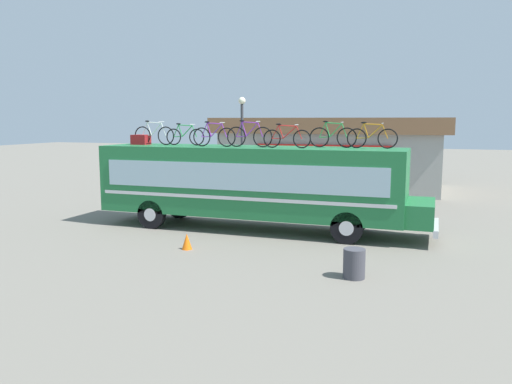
% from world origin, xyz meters
% --- Properties ---
extents(ground_plane, '(120.00, 120.00, 0.00)m').
position_xyz_m(ground_plane, '(0.00, 0.00, 0.00)').
color(ground_plane, slate).
extents(bus, '(12.38, 2.58, 3.09)m').
position_xyz_m(bus, '(0.14, 0.00, 1.80)').
color(bus, '#1E6B38').
rests_on(bus, ground).
extents(luggage_bag_1, '(0.66, 0.50, 0.39)m').
position_xyz_m(luggage_bag_1, '(-4.69, 0.17, 3.29)').
color(luggage_bag_1, maroon).
rests_on(luggage_bag_1, bus).
extents(rooftop_bicycle_1, '(1.78, 0.44, 0.96)m').
position_xyz_m(rooftop_bicycle_1, '(-4.09, 0.18, 3.49)').
color(rooftop_bicycle_1, black).
rests_on(rooftop_bicycle_1, bus).
extents(rooftop_bicycle_2, '(1.64, 0.44, 0.86)m').
position_xyz_m(rooftop_bicycle_2, '(-2.77, 0.27, 3.45)').
color(rooftop_bicycle_2, black).
rests_on(rooftop_bicycle_2, bus).
extents(rooftop_bicycle_3, '(1.71, 0.44, 0.94)m').
position_xyz_m(rooftop_bicycle_3, '(-1.26, -0.31, 3.48)').
color(rooftop_bicycle_3, black).
rests_on(rooftop_bicycle_3, bus).
extents(rooftop_bicycle_4, '(1.76, 0.44, 0.98)m').
position_xyz_m(rooftop_bicycle_4, '(0.08, -0.20, 3.50)').
color(rooftop_bicycle_4, black).
rests_on(rooftop_bicycle_4, bus).
extents(rooftop_bicycle_5, '(1.74, 0.44, 0.86)m').
position_xyz_m(rooftop_bicycle_5, '(1.55, -0.37, 3.45)').
color(rooftop_bicycle_5, black).
rests_on(rooftop_bicycle_5, bus).
extents(rooftop_bicycle_6, '(1.70, 0.44, 0.95)m').
position_xyz_m(rooftop_bicycle_6, '(3.02, 0.43, 3.49)').
color(rooftop_bicycle_6, black).
rests_on(rooftop_bicycle_6, bus).
extents(rooftop_bicycle_7, '(1.75, 0.44, 0.92)m').
position_xyz_m(rooftop_bicycle_7, '(4.40, 0.37, 3.47)').
color(rooftop_bicycle_7, black).
rests_on(rooftop_bicycle_7, bus).
extents(roadside_building, '(13.47, 7.11, 4.19)m').
position_xyz_m(roadside_building, '(0.62, 13.17, 2.15)').
color(roadside_building, '#9E9E99').
rests_on(roadside_building, ground).
extents(trash_bin, '(0.57, 0.57, 0.78)m').
position_xyz_m(trash_bin, '(4.66, -4.79, 0.39)').
color(trash_bin, '#3F3F47').
rests_on(trash_bin, ground).
extents(traffic_cone, '(0.33, 0.33, 0.51)m').
position_xyz_m(traffic_cone, '(-0.80, -3.55, 0.26)').
color(traffic_cone, orange).
rests_on(traffic_cone, ground).
extents(street_lamp, '(0.35, 0.35, 5.17)m').
position_xyz_m(street_lamp, '(-2.52, 5.87, 3.23)').
color(street_lamp, '#38383D').
rests_on(street_lamp, ground).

